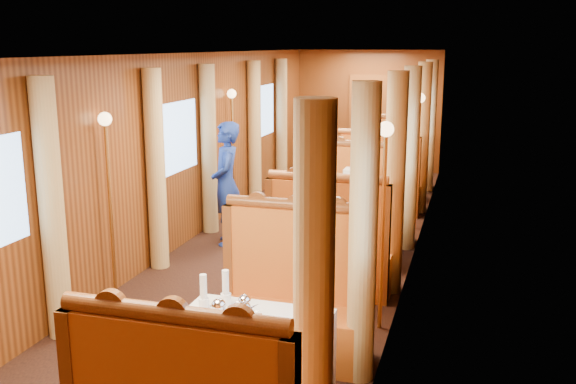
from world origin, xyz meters
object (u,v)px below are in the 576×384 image
at_px(table_far, 387,177).
at_px(teapot_back, 245,308).
at_px(teapot_left, 219,314).
at_px(banquette_mid_fwd, 330,255).
at_px(table_near, 252,370).
at_px(rose_vase_mid, 348,189).
at_px(banquette_far_fwd, 378,186).
at_px(banquette_far_aft, 394,164).
at_px(banquette_mid_aft, 362,209).
at_px(steward, 226,184).
at_px(table_mid, 348,233).
at_px(banquette_near_aft, 292,308).
at_px(fruit_plate, 289,331).
at_px(passenger, 359,191).
at_px(tea_tray, 236,321).
at_px(teapot_right, 244,316).
at_px(rose_vase_far, 386,145).

xyz_separation_m(table_far, teapot_back, (-0.07, -6.95, 0.44)).
bearing_deg(teapot_left, banquette_mid_fwd, 98.37).
bearing_deg(table_far, banquette_mid_fwd, -90.00).
height_order(table_near, rose_vase_mid, rose_vase_mid).
height_order(banquette_far_fwd, rose_vase_mid, banquette_far_fwd).
bearing_deg(banquette_far_aft, teapot_left, -91.41).
height_order(banquette_mid_fwd, table_far, banquette_mid_fwd).
bearing_deg(banquette_mid_aft, banquette_mid_fwd, -90.00).
bearing_deg(steward, table_mid, 57.75).
xyz_separation_m(banquette_near_aft, fruit_plate, (0.30, -1.15, 0.35)).
bearing_deg(passenger, steward, -166.83).
height_order(banquette_near_aft, tea_tray, banquette_near_aft).
relative_size(table_far, teapot_right, 6.77).
xyz_separation_m(teapot_right, passenger, (0.02, 4.30, -0.07)).
bearing_deg(banquette_mid_aft, rose_vase_far, 90.44).
xyz_separation_m(table_mid, banquette_mid_fwd, (0.00, -1.01, 0.05)).
bearing_deg(rose_vase_far, teapot_right, -90.02).
bearing_deg(banquette_mid_fwd, rose_vase_mid, 90.00).
relative_size(table_far, teapot_left, 6.42).
distance_m(table_near, steward, 4.20).
bearing_deg(table_near, teapot_left, -153.27).
height_order(banquette_mid_fwd, banquette_far_fwd, same).
height_order(fruit_plate, rose_vase_far, rose_vase_far).
bearing_deg(banquette_mid_fwd, banquette_far_fwd, 90.00).
distance_m(banquette_far_aft, steward, 4.54).
distance_m(table_mid, banquette_mid_aft, 1.02).
distance_m(table_near, tea_tray, 0.40).
bearing_deg(banquette_far_aft, fruit_plate, -87.86).
xyz_separation_m(teapot_left, rose_vase_far, (0.18, 7.09, 0.11)).
relative_size(banquette_far_aft, rose_vase_far, 3.72).
bearing_deg(banquette_near_aft, steward, 121.15).
relative_size(table_mid, steward, 0.64).
bearing_deg(banquette_mid_aft, teapot_right, -90.27).
relative_size(fruit_plate, rose_vase_mid, 0.64).
height_order(rose_vase_mid, steward, steward).
relative_size(teapot_left, rose_vase_mid, 0.45).
relative_size(banquette_mid_fwd, banquette_far_aft, 1.00).
distance_m(teapot_right, steward, 4.25).
distance_m(teapot_right, rose_vase_mid, 3.56).
xyz_separation_m(banquette_mid_aft, banquette_far_aft, (0.00, 3.50, 0.00)).
bearing_deg(teapot_right, banquette_far_fwd, 67.11).
bearing_deg(table_near, teapot_right, -104.56).
bearing_deg(teapot_left, fruit_plate, 9.31).
relative_size(banquette_far_aft, passenger, 1.76).
xyz_separation_m(banquette_mid_fwd, table_far, (0.00, 4.51, -0.05)).
xyz_separation_m(banquette_far_fwd, rose_vase_far, (-0.02, 1.00, 0.50)).
distance_m(teapot_right, passenger, 4.30).
relative_size(banquette_mid_aft, teapot_right, 8.64).
height_order(banquette_mid_aft, tea_tray, banquette_mid_aft).
distance_m(rose_vase_far, passenger, 2.77).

